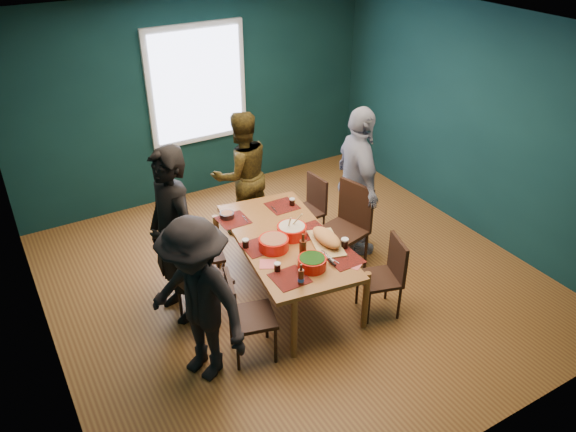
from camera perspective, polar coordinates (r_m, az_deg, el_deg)
name	(u,v)px	position (r m, az deg, el deg)	size (l,w,h in m)	color
room	(281,159)	(5.77, -0.69, 5.84)	(5.01, 5.01, 2.71)	#915F2A
dining_table	(286,244)	(5.72, -0.24, -2.86)	(1.17, 1.95, 0.70)	#A15E30
chair_left_far	(196,249)	(5.97, -9.29, -3.34)	(0.46, 0.46, 0.85)	black
chair_left_mid	(196,277)	(5.46, -9.37, -6.14)	(0.51, 0.51, 0.95)	black
chair_left_near	(242,311)	(5.07, -4.65, -9.64)	(0.49, 0.49, 0.89)	black
chair_right_far	(311,204)	(6.74, 2.33, 1.19)	(0.40, 0.40, 0.82)	black
chair_right_mid	(348,221)	(6.23, 6.17, -0.50)	(0.55, 0.55, 1.01)	black
chair_right_near	(388,271)	(5.67, 10.10, -5.53)	(0.47, 0.47, 0.84)	black
person_far_left	(173,237)	(5.43, -11.62, -2.07)	(0.66, 0.44, 1.82)	black
person_back	(242,174)	(6.78, -4.74, 4.25)	(0.77, 0.60, 1.58)	black
person_right	(358,183)	(6.38, 7.10, 3.35)	(1.04, 0.43, 1.78)	silver
person_near_left	(197,302)	(4.79, -9.22, -8.58)	(1.02, 0.59, 1.58)	black
bowl_salad	(274,243)	(5.50, -1.47, -2.79)	(0.30, 0.30, 0.12)	red
bowl_dumpling	(292,231)	(5.69, 0.39, -1.49)	(0.30, 0.30, 0.28)	red
bowl_herbs	(312,262)	(5.24, 2.46, -4.74)	(0.27, 0.27, 0.12)	red
cutting_board	(326,239)	(5.57, 3.92, -2.33)	(0.40, 0.67, 0.14)	tan
small_bowl	(227,215)	(6.06, -6.23, 0.10)	(0.15, 0.15, 0.06)	black
beer_bottle_a	(301,277)	(5.02, 1.33, -6.23)	(0.06, 0.06, 0.22)	#481B0D
beer_bottle_b	(303,249)	(5.35, 1.52, -3.34)	(0.07, 0.07, 0.27)	#481B0D
cola_glass_a	(277,267)	(5.20, -1.09, -5.18)	(0.06, 0.06, 0.09)	black
cola_glass_b	(345,243)	(5.54, 5.78, -2.73)	(0.07, 0.07, 0.10)	black
cola_glass_c	(292,202)	(6.25, 0.42, 1.46)	(0.06, 0.06, 0.09)	black
cola_glass_d	(246,243)	(5.54, -4.34, -2.76)	(0.07, 0.07, 0.09)	black
napkin_a	(311,228)	(5.86, 2.35, -1.21)	(0.12, 0.12, 0.00)	#DE5D64
napkin_b	(268,264)	(5.32, -2.05, -4.90)	(0.16, 0.16, 0.00)	#DE5D64
napkin_c	(354,265)	(5.34, 6.74, -5.00)	(0.12, 0.12, 0.00)	#DE5D64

